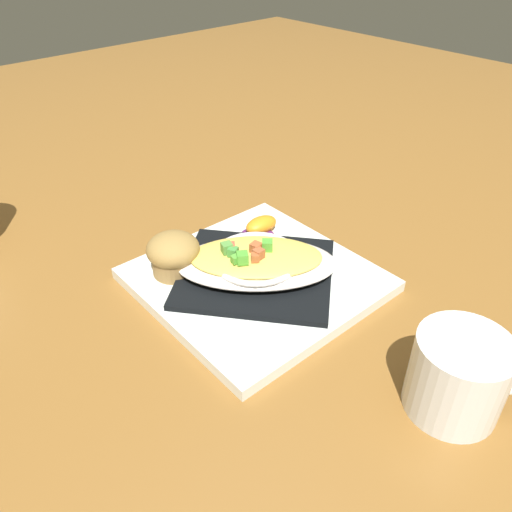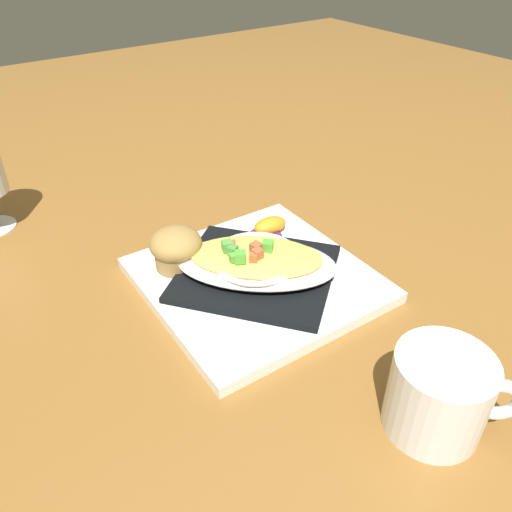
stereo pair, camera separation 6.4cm
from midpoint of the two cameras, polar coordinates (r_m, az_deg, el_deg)
ground_plane at (r=0.66m, az=-2.75°, el=-3.29°), size 2.60×2.60×0.00m
square_plate at (r=0.66m, az=-2.77°, el=-2.77°), size 0.27×0.27×0.02m
folded_napkin at (r=0.65m, az=-2.79°, el=-1.98°), size 0.26×0.25×0.01m
gratin_dish at (r=0.64m, az=-2.86°, el=-0.61°), size 0.22×0.23×0.04m
muffin at (r=0.66m, az=-11.99°, el=0.18°), size 0.07×0.07×0.06m
orange_garnish at (r=0.73m, az=-1.99°, el=3.20°), size 0.06×0.07×0.02m
coffee_mug at (r=0.52m, az=18.42°, el=-13.12°), size 0.10×0.10×0.08m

